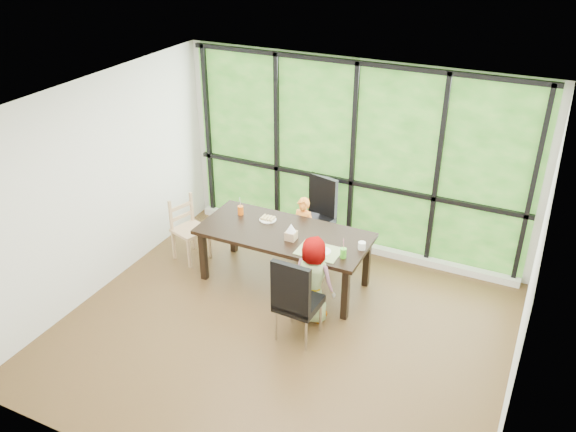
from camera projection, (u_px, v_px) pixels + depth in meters
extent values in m
plane|color=black|center=(282.00, 331.00, 6.97)|extent=(5.00, 5.00, 0.00)
plane|color=silver|center=(354.00, 157.00, 8.12)|extent=(5.00, 0.00, 5.00)
cube|color=#205015|center=(354.00, 158.00, 8.11)|extent=(4.80, 0.02, 2.65)
cube|color=silver|center=(347.00, 243.00, 8.66)|extent=(4.80, 0.12, 0.10)
cube|color=black|center=(284.00, 257.00, 7.70)|extent=(2.21, 1.05, 0.75)
cube|color=black|center=(314.00, 216.00, 8.34)|extent=(0.56, 0.56, 1.08)
cube|color=black|center=(299.00, 297.00, 6.65)|extent=(0.48, 0.48, 1.08)
cube|color=tan|center=(190.00, 230.00, 8.18)|extent=(0.51, 0.52, 0.90)
imported|color=orange|center=(303.00, 230.00, 8.12)|extent=(0.38, 0.28, 0.96)
imported|color=slate|center=(314.00, 280.00, 6.94)|extent=(0.57, 0.40, 1.09)
cube|color=tan|center=(319.00, 251.00, 7.11)|extent=(0.52, 0.38, 0.01)
cylinder|color=white|center=(268.00, 220.00, 7.80)|extent=(0.22, 0.22, 0.01)
cylinder|color=white|center=(322.00, 251.00, 7.10)|extent=(0.21, 0.21, 0.01)
cylinder|color=orange|center=(241.00, 210.00, 7.91)|extent=(0.08, 0.08, 0.12)
cylinder|color=#4FC42C|center=(343.00, 253.00, 6.96)|extent=(0.08, 0.08, 0.12)
cylinder|color=white|center=(362.00, 246.00, 7.13)|extent=(0.09, 0.09, 0.09)
cube|color=tan|center=(291.00, 236.00, 7.33)|extent=(0.13, 0.13, 0.11)
cylinder|color=white|center=(240.00, 203.00, 7.87)|extent=(0.01, 0.04, 0.20)
cylinder|color=pink|center=(344.00, 246.00, 6.91)|extent=(0.01, 0.04, 0.20)
cone|color=white|center=(291.00, 228.00, 7.28)|extent=(0.12, 0.12, 0.11)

